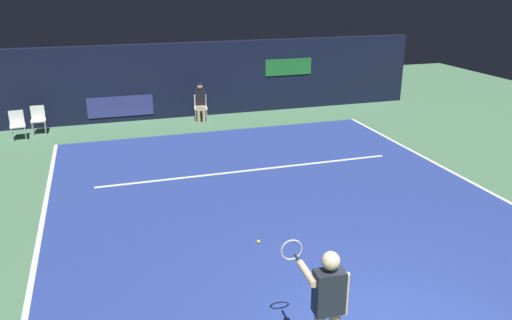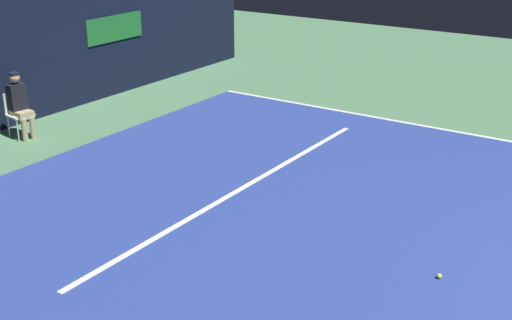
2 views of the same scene
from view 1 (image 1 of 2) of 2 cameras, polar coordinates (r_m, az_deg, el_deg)
name	(u,v)px [view 1 (image 1 of 2)]	position (r m, az deg, el deg)	size (l,w,h in m)	color
ground_plane	(277,202)	(11.40, 2.31, -4.71)	(31.51, 31.51, 0.00)	#4C7A56
court_surface	(277,202)	(11.39, 2.31, -4.68)	(9.90, 11.66, 0.01)	navy
line_sideline_left	(462,177)	(13.73, 21.98, -1.79)	(0.10, 11.66, 0.01)	white
line_sideline_right	(40,232)	(10.91, -22.95, -7.45)	(0.10, 11.66, 0.01)	white
line_service	(250,170)	(13.18, -0.66, -1.16)	(7.72, 0.10, 0.01)	white
back_wall	(201,79)	(18.53, -6.18, 8.95)	(16.35, 0.33, 2.60)	black
tennis_player	(327,305)	(6.43, 7.93, -15.79)	(0.58, 0.94, 1.73)	beige
line_judge_on_chair	(201,102)	(17.75, -6.21, 6.46)	(0.49, 0.57, 1.32)	white
courtside_chair_near	(17,123)	(17.29, -25.10, 3.72)	(0.48, 0.46, 0.88)	white
courtside_chair_far	(38,118)	(17.69, -23.14, 4.33)	(0.45, 0.43, 0.88)	white
tennis_ball	(259,242)	(9.67, 0.28, -9.09)	(0.07, 0.07, 0.07)	#CCE033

